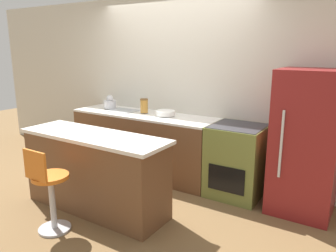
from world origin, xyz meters
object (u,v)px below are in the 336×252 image
kettle (110,103)px  mixing_bowl (165,113)px  oven_range (237,161)px  refrigerator (306,143)px  stool_chair (49,191)px

kettle → mixing_bowl: 1.05m
oven_range → refrigerator: (0.80, -0.00, 0.36)m
stool_chair → kettle: size_ratio=4.28×
refrigerator → kettle: size_ratio=7.72×
mixing_bowl → kettle: bearing=180.0°
mixing_bowl → oven_range: bearing=-1.8°
refrigerator → mixing_bowl: 1.90m
refrigerator → kettle: bearing=179.3°
oven_range → mixing_bowl: (-1.10, 0.03, 0.49)m
refrigerator → kettle: 2.95m
kettle → mixing_bowl: bearing=-0.0°
oven_range → refrigerator: bearing=-0.1°
refrigerator → stool_chair: 2.80m
refrigerator → stool_chair: size_ratio=1.80×
stool_chair → refrigerator: bearing=41.9°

